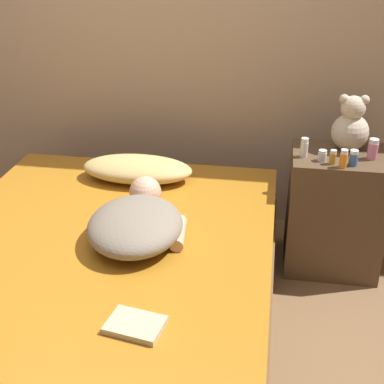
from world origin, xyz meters
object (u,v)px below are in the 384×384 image
at_px(person_lying, 137,221).
at_px(bottle_white, 304,148).
at_px(teddy_bear, 351,126).
at_px(bottle_amber, 333,157).
at_px(bottle_orange, 344,159).
at_px(pillow, 138,169).
at_px(book, 135,325).
at_px(bottle_blue, 353,158).
at_px(bottle_pink, 373,149).
at_px(bottle_clear, 322,156).

height_order(person_lying, bottle_white, bottle_white).
distance_m(teddy_bear, bottle_amber, 0.25).
distance_m(bottle_white, bottle_orange, 0.22).
xyz_separation_m(pillow, teddy_bear, (1.12, 0.14, 0.26)).
distance_m(pillow, book, 1.22).
distance_m(bottle_amber, book, 1.35).
bearing_deg(bottle_amber, bottle_white, 152.73).
distance_m(bottle_blue, bottle_amber, 0.10).
bearing_deg(bottle_pink, bottle_amber, -154.34).
distance_m(person_lying, teddy_bear, 1.24).
bearing_deg(bottle_blue, pillow, 176.33).
height_order(bottle_amber, bottle_clear, bottle_amber).
distance_m(pillow, bottle_orange, 1.09).
distance_m(pillow, bottle_clear, 0.99).
bearing_deg(bottle_pink, pillow, -178.75).
bearing_deg(bottle_blue, person_lying, -151.97).
height_order(pillow, bottle_orange, bottle_orange).
bearing_deg(bottle_orange, book, -125.73).
bearing_deg(bottle_amber, pillow, 176.05).
bearing_deg(bottle_white, bottle_pink, 4.31).
bearing_deg(pillow, bottle_white, 0.07).
height_order(pillow, bottle_blue, bottle_blue).
bearing_deg(bottle_white, person_lying, -141.18).
xyz_separation_m(person_lying, book, (0.14, -0.60, -0.07)).
relative_size(pillow, person_lying, 0.90).
distance_m(person_lying, bottle_blue, 1.11).
xyz_separation_m(bottle_white, bottle_orange, (0.19, -0.11, -0.00)).
bearing_deg(bottle_clear, person_lying, -146.21).
height_order(pillow, bottle_clear, bottle_clear).
bearing_deg(bottle_white, bottle_orange, -29.92).
height_order(person_lying, bottle_pink, bottle_pink).
bearing_deg(book, bottle_amber, 56.83).
xyz_separation_m(bottle_pink, bottle_clear, (-0.25, -0.06, -0.02)).
relative_size(bottle_blue, bottle_pink, 0.75).
height_order(pillow, book, pillow).
bearing_deg(bottle_blue, teddy_bear, 90.97).
distance_m(bottle_amber, bottle_pink, 0.23).
bearing_deg(person_lying, book, -82.33).
bearing_deg(book, pillow, 103.87).
bearing_deg(teddy_bear, bottle_orange, -100.96).
xyz_separation_m(person_lying, bottle_clear, (0.82, 0.55, 0.15)).
height_order(teddy_bear, bottle_amber, teddy_bear).
height_order(teddy_bear, bottle_white, teddy_bear).
relative_size(bottle_amber, bottle_orange, 0.79).
xyz_separation_m(teddy_bear, bottle_orange, (-0.05, -0.25, -0.08)).
height_order(teddy_bear, bottle_orange, teddy_bear).
relative_size(teddy_bear, bottle_white, 2.94).
bearing_deg(book, bottle_white, 63.57).
distance_m(teddy_bear, bottle_blue, 0.23).
bearing_deg(person_lying, bottle_amber, 24.93).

